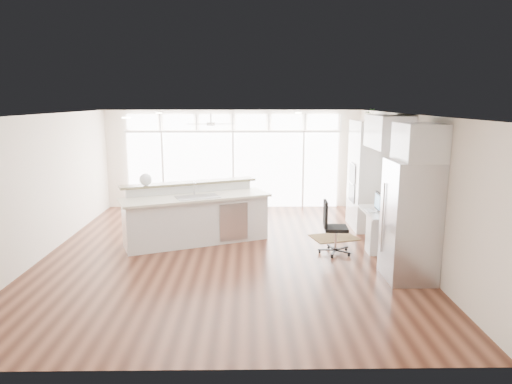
{
  "coord_description": "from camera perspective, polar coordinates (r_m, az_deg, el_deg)",
  "views": [
    {
      "loc": [
        0.45,
        -8.6,
        2.96
      ],
      "look_at": [
        0.58,
        0.6,
        1.1
      ],
      "focal_mm": 32.0,
      "sensor_mm": 36.0,
      "label": 1
    }
  ],
  "objects": [
    {
      "name": "ceiling",
      "position": [
        8.62,
        -3.89,
        9.67
      ],
      "size": [
        7.0,
        8.0,
        0.02
      ],
      "primitive_type": "cube",
      "color": "white",
      "rests_on": "wall_back"
    },
    {
      "name": "keyboard",
      "position": [
        9.48,
        14.05,
        -2.29
      ],
      "size": [
        0.15,
        0.34,
        0.02
      ],
      "primitive_type": "cube",
      "rotation": [
        0.0,
        0.0,
        0.09
      ],
      "color": "silver",
      "rests_on": "desk_nook"
    },
    {
      "name": "potted_plant",
      "position": [
        10.76,
        14.0,
        9.21
      ],
      "size": [
        0.26,
        0.28,
        0.21
      ],
      "primitive_type": "imported",
      "rotation": [
        0.0,
        0.0,
        -0.03
      ],
      "color": "#345E28",
      "rests_on": "oven_cabinet"
    },
    {
      "name": "recessed_lights",
      "position": [
        8.82,
        -3.82,
        9.58
      ],
      "size": [
        3.4,
        3.0,
        0.02
      ],
      "primitive_type": "cube",
      "color": "#F0E9CC",
      "rests_on": "ceiling"
    },
    {
      "name": "kitchen_island",
      "position": [
        9.65,
        -7.46,
        -2.77
      ],
      "size": [
        3.29,
        2.23,
        1.22
      ],
      "primitive_type": "cube",
      "rotation": [
        0.0,
        0.0,
        0.39
      ],
      "color": "silver",
      "rests_on": "floor"
    },
    {
      "name": "refrigerator",
      "position": [
        7.97,
        18.73,
        -3.43
      ],
      "size": [
        0.76,
        0.9,
        2.0
      ],
      "primitive_type": "cube",
      "color": "#B0B1B5",
      "rests_on": "floor"
    },
    {
      "name": "wall_right",
      "position": [
        9.27,
        18.4,
        0.83
      ],
      "size": [
        0.04,
        8.0,
        2.7
      ],
      "primitive_type": "cube",
      "color": "white",
      "rests_on": "floor"
    },
    {
      "name": "fishbowl",
      "position": [
        9.68,
        -13.63,
        1.53
      ],
      "size": [
        0.35,
        0.35,
        0.26
      ],
      "primitive_type": "sphere",
      "rotation": [
        0.0,
        0.0,
        0.55
      ],
      "color": "white",
      "rests_on": "kitchen_island"
    },
    {
      "name": "office_chair",
      "position": [
        9.02,
        9.95,
        -4.43
      ],
      "size": [
        0.57,
        0.53,
        1.05
      ],
      "primitive_type": "cube",
      "rotation": [
        0.0,
        0.0,
        -0.06
      ],
      "color": "black",
      "rests_on": "floor"
    },
    {
      "name": "transom_row",
      "position": [
        12.56,
        -2.92,
        8.75
      ],
      "size": [
        5.9,
        0.06,
        0.4
      ],
      "primitive_type": "cube",
      "color": "white",
      "rests_on": "wall_back"
    },
    {
      "name": "oven_cabinet",
      "position": [
        10.89,
        13.65,
        2.06
      ],
      "size": [
        0.64,
        1.2,
        2.5
      ],
      "primitive_type": "cube",
      "color": "silver",
      "rests_on": "floor"
    },
    {
      "name": "wall_back",
      "position": [
        12.71,
        -2.86,
        4.12
      ],
      "size": [
        7.0,
        0.04,
        2.7
      ],
      "primitive_type": "cube",
      "color": "white",
      "rests_on": "floor"
    },
    {
      "name": "upper_cabinets",
      "position": [
        9.33,
        16.25,
        7.22
      ],
      "size": [
        0.64,
        1.3,
        0.64
      ],
      "primitive_type": "cube",
      "color": "silver",
      "rests_on": "wall_right"
    },
    {
      "name": "wall_left",
      "position": [
        9.6,
        -25.12,
        0.68
      ],
      "size": [
        0.04,
        8.0,
        2.7
      ],
      "primitive_type": "cube",
      "color": "white",
      "rests_on": "floor"
    },
    {
      "name": "monitor",
      "position": [
        9.49,
        15.09,
        -1.17
      ],
      "size": [
        0.09,
        0.47,
        0.39
      ],
      "primitive_type": "cube",
      "rotation": [
        0.0,
        0.0,
        -0.03
      ],
      "color": "black",
      "rests_on": "desk_nook"
    },
    {
      "name": "desk_window",
      "position": [
        9.5,
        17.66,
        2.35
      ],
      "size": [
        0.04,
        0.85,
        0.85
      ],
      "primitive_type": "cube",
      "color": "silver",
      "rests_on": "wall_right"
    },
    {
      "name": "floor",
      "position": [
        9.11,
        -3.66,
        -7.63
      ],
      "size": [
        7.0,
        8.0,
        0.02
      ],
      "primitive_type": "cube",
      "color": "#401E13",
      "rests_on": "ground"
    },
    {
      "name": "glass_wall",
      "position": [
        12.69,
        -2.86,
        2.75
      ],
      "size": [
        5.8,
        0.06,
        2.08
      ],
      "primitive_type": "cube",
      "color": "white",
      "rests_on": "wall_back"
    },
    {
      "name": "wall_front",
      "position": [
        4.89,
        -6.14,
        -7.82
      ],
      "size": [
        7.0,
        0.04,
        2.7
      ],
      "primitive_type": "cube",
      "color": "white",
      "rests_on": "floor"
    },
    {
      "name": "rug",
      "position": [
        10.18,
        9.73,
        -5.61
      ],
      "size": [
        1.1,
        0.92,
        0.01
      ],
      "primitive_type": "cube",
      "rotation": [
        0.0,
        0.0,
        0.27
      ],
      "color": "#31210F",
      "rests_on": "floor"
    },
    {
      "name": "framed_photos",
      "position": [
        10.11,
        16.51,
        2.07
      ],
      "size": [
        0.06,
        0.22,
        0.8
      ],
      "primitive_type": "cube",
      "color": "black",
      "rests_on": "wall_right"
    },
    {
      "name": "fridge_cabinet",
      "position": [
        7.77,
        19.76,
        5.89
      ],
      "size": [
        0.64,
        0.9,
        0.6
      ],
      "primitive_type": "cube",
      "color": "silver",
      "rests_on": "wall_right"
    },
    {
      "name": "ceiling_fan",
      "position": [
        11.45,
        -5.66,
        8.96
      ],
      "size": [
        1.16,
        1.16,
        0.32
      ],
      "primitive_type": "cube",
      "color": "white",
      "rests_on": "ceiling"
    },
    {
      "name": "desk_nook",
      "position": [
        9.65,
        15.37,
        -4.51
      ],
      "size": [
        0.72,
        1.3,
        0.76
      ],
      "primitive_type": "cube",
      "color": "silver",
      "rests_on": "floor"
    }
  ]
}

